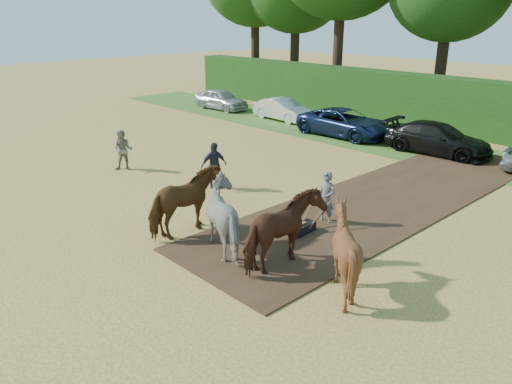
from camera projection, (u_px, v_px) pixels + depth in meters
The scene contains 8 objects.
ground at pixel (212, 243), 14.47m from camera, with size 120.00×120.00×0.00m, color gold.
earth_strip at pixel (390, 197), 17.96m from camera, with size 4.50×17.00×0.05m, color #472D1C.
grass_verge at pixel (444, 154), 23.51m from camera, with size 50.00×5.00×0.03m, color #38601E.
hedgerow at pixel (490, 111), 25.91m from camera, with size 46.00×1.60×3.00m, color #14380F.
spectator_near at pixel (123, 150), 20.89m from camera, with size 0.84×0.65×1.72m, color #B2A78C.
spectator_far at pixel (214, 166), 18.68m from camera, with size 1.04×0.43×1.78m, color #23242F.
plough_team at pixel (259, 224), 13.26m from camera, with size 6.67×5.11×2.02m.
parked_cars at pixel (383, 129), 25.44m from camera, with size 30.49×3.17×1.46m.
Camera 1 is at (10.41, -8.08, 6.29)m, focal length 35.00 mm.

